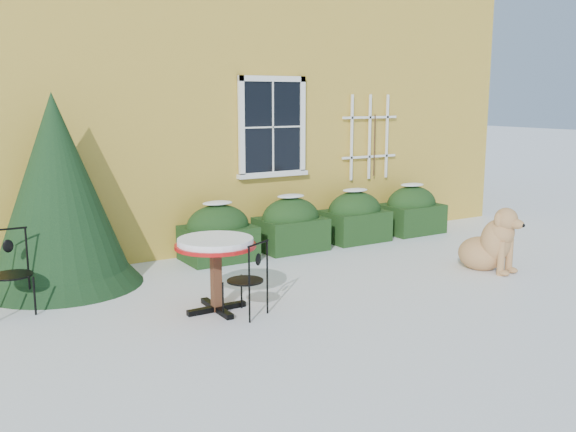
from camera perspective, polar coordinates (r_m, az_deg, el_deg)
ground at (r=7.92m, az=3.81°, el=-7.55°), size 80.00×80.00×0.00m
house at (r=13.86m, az=-13.42°, el=13.40°), size 12.40×8.40×6.40m
hedge_row at (r=10.76m, az=3.19°, el=-0.48°), size 4.95×0.80×0.91m
evergreen_shrub at (r=8.85m, az=-19.72°, el=0.55°), size 2.08×2.08×2.52m
bistro_table at (r=7.40m, az=-6.46°, el=-3.07°), size 0.94×0.94×0.87m
patio_chair_near at (r=7.28m, az=-3.59°, el=-5.59°), size 0.52×0.52×0.87m
patio_chair_far at (r=8.05m, az=-23.37°, el=-4.56°), size 0.46×0.46×0.96m
dog at (r=9.60m, az=17.60°, el=-2.40°), size 0.72×1.09×0.97m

